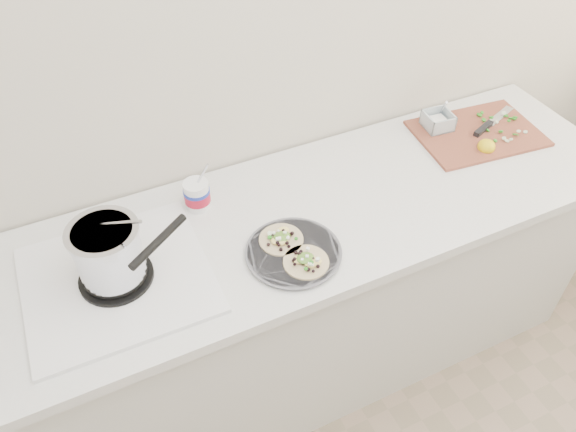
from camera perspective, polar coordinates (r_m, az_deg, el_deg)
name	(u,v)px	position (r m, az deg, el deg)	size (l,w,h in m)	color
counter	(285,302)	(2.13, -0.33, -8.71)	(2.44, 0.66, 0.90)	beige
stove	(112,262)	(1.62, -17.47, -4.52)	(0.52, 0.48, 0.25)	silver
taco_plate	(293,251)	(1.66, 0.55, -3.53)	(0.29, 0.29, 0.04)	#58585F
tub	(198,192)	(1.81, -9.16, 2.45)	(0.08, 0.08, 0.19)	white
cutboard	(475,130)	(2.24, 18.42, 8.34)	(0.49, 0.36, 0.07)	brown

